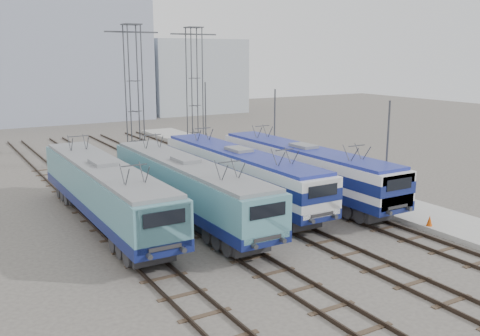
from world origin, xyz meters
name	(u,v)px	position (x,y,z in m)	size (l,w,h in m)	color
ground	(289,250)	(0.00, 0.00, 0.00)	(160.00, 160.00, 0.00)	#514C47
platform	(339,188)	(10.20, 8.00, 0.15)	(4.00, 70.00, 0.30)	#9E9E99
locomotive_far_left	(105,189)	(-6.75, 8.36, 2.21)	(2.80, 17.68, 3.33)	navy
locomotive_center_left	(188,185)	(-2.25, 7.03, 2.17)	(2.75, 17.37, 3.27)	navy
locomotive_center_right	(240,171)	(2.25, 8.62, 2.20)	(2.72, 17.20, 3.23)	navy
locomotive_far_right	(305,167)	(6.75, 7.62, 2.20)	(2.71, 17.14, 3.22)	navy
catenary_tower_west	(134,91)	(0.00, 22.00, 6.64)	(4.50, 1.20, 12.00)	#3F4247
catenary_tower_east	(195,88)	(6.50, 24.00, 6.64)	(4.50, 1.20, 12.00)	#3F4247
mast_front	(387,159)	(8.60, 2.00, 3.50)	(0.12, 0.12, 7.00)	#3F4247
mast_mid	(274,134)	(8.60, 14.00, 3.50)	(0.12, 0.12, 7.00)	#3F4247
mast_rear	(206,118)	(8.60, 26.00, 3.50)	(0.12, 0.12, 7.00)	#3F4247
safety_cone	(430,221)	(8.50, -1.55, 0.60)	(0.34, 0.34, 0.59)	#CA4909
building_center	(67,58)	(4.00, 62.00, 9.00)	(22.00, 14.00, 18.00)	#8F98AE
building_east	(190,76)	(24.00, 62.00, 6.00)	(16.00, 12.00, 12.00)	#9FA9B2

